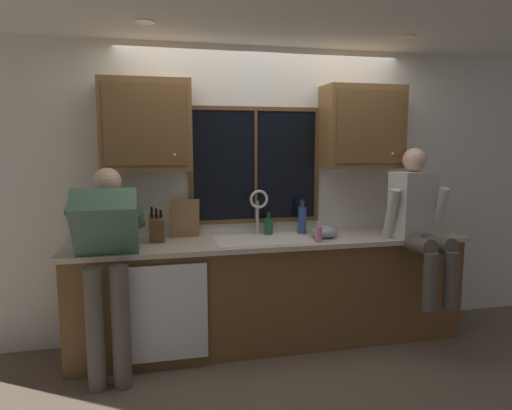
{
  "coord_description": "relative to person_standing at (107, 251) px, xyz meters",
  "views": [
    {
      "loc": [
        -0.99,
        -3.95,
        1.72
      ],
      "look_at": [
        -0.14,
        -0.3,
        1.21
      ],
      "focal_mm": 32.11,
      "sensor_mm": 36.0,
      "label": 1
    }
  ],
  "objects": [
    {
      "name": "ceiling_downlight_left",
      "position": [
        0.31,
        0.0,
        1.59
      ],
      "size": [
        0.14,
        0.14,
        0.01
      ],
      "primitive_type": "cylinder",
      "color": "#FFEAB2"
    },
    {
      "name": "window_frame_left",
      "position": [
        0.66,
        0.59,
        0.57
      ],
      "size": [
        0.03,
        0.02,
        0.95
      ],
      "primitive_type": "cube",
      "color": "brown"
    },
    {
      "name": "bottle_green_glass",
      "position": [
        1.63,
        0.47,
        0.09
      ],
      "size": [
        0.08,
        0.08,
        0.31
      ],
      "color": "#334C8C",
      "rests_on": "countertop"
    },
    {
      "name": "person_sitting_on_counter",
      "position": [
        2.51,
        0.03,
        0.15
      ],
      "size": [
        0.54,
        0.65,
        1.26
      ],
      "color": "#595147",
      "rests_on": "countertop"
    },
    {
      "name": "cutting_board",
      "position": [
        0.6,
        0.52,
        0.13
      ],
      "size": [
        0.24,
        0.09,
        0.34
      ],
      "primitive_type": "cube",
      "rotation": [
        0.21,
        0.0,
        0.0
      ],
      "color": "#997047",
      "rests_on": "countertop"
    },
    {
      "name": "knife_block",
      "position": [
        0.35,
        0.38,
        0.08
      ],
      "size": [
        0.12,
        0.18,
        0.32
      ],
      "color": "brown",
      "rests_on": "countertop"
    },
    {
      "name": "mixing_bowl",
      "position": [
        1.75,
        0.26,
        0.02
      ],
      "size": [
        0.22,
        0.22,
        0.11
      ],
      "primitive_type": "ellipsoid",
      "color": "#8C99A8",
      "rests_on": "countertop"
    },
    {
      "name": "window_frame_top",
      "position": [
        1.23,
        0.59,
        1.06
      ],
      "size": [
        1.17,
        0.02,
        0.04
      ],
      "primitive_type": "cube",
      "color": "brown"
    },
    {
      "name": "countertop",
      "position": [
        1.31,
        0.29,
        -0.05
      ],
      "size": [
        3.37,
        0.62,
        0.04
      ],
      "primitive_type": "cube",
      "color": "beige",
      "rests_on": "lower_cabinet_run"
    },
    {
      "name": "person_standing",
      "position": [
        0.0,
        0.0,
        0.0
      ],
      "size": [
        0.53,
        0.7,
        1.54
      ],
      "color": "#595147",
      "rests_on": "floor"
    },
    {
      "name": "dishwasher_front",
      "position": [
        0.41,
        -0.0,
        -0.5
      ],
      "size": [
        0.6,
        0.02,
        0.74
      ],
      "primitive_type": "cube",
      "color": "white"
    },
    {
      "name": "faucet",
      "position": [
        1.23,
        0.48,
        0.22
      ],
      "size": [
        0.18,
        0.09,
        0.4
      ],
      "color": "silver",
      "rests_on": "countertop"
    },
    {
      "name": "upper_cabinet_left",
      "position": [
        0.29,
        0.43,
        0.91
      ],
      "size": [
        0.7,
        0.36,
        0.72
      ],
      "color": "brown"
    },
    {
      "name": "upper_cabinet_right",
      "position": [
        2.16,
        0.43,
        0.91
      ],
      "size": [
        0.7,
        0.36,
        0.72
      ],
      "color": "brown"
    },
    {
      "name": "window_mullion_center",
      "position": [
        1.23,
        0.58,
        0.57
      ],
      "size": [
        0.02,
        0.02,
        0.95
      ],
      "primitive_type": "cube",
      "color": "brown"
    },
    {
      "name": "sink",
      "position": [
        1.23,
        0.3,
        -0.13
      ],
      "size": [
        0.8,
        0.46,
        0.21
      ],
      "color": "white",
      "rests_on": "lower_cabinet_run"
    },
    {
      "name": "soap_dispenser",
      "position": [
        1.64,
        0.09,
        0.03
      ],
      "size": [
        0.06,
        0.07,
        0.17
      ],
      "color": "pink",
      "rests_on": "countertop"
    },
    {
      "name": "bottle_tall_clear",
      "position": [
        1.32,
        0.49,
        0.05
      ],
      "size": [
        0.07,
        0.07,
        0.2
      ],
      "color": "#1E592D",
      "rests_on": "countertop"
    },
    {
      "name": "back_wall",
      "position": [
        1.31,
        0.66,
        0.32
      ],
      "size": [
        5.71,
        0.12,
        2.55
      ],
      "primitive_type": "cube",
      "color": "silver",
      "rests_on": "floor"
    },
    {
      "name": "window_glass",
      "position": [
        1.23,
        0.6,
        0.57
      ],
      "size": [
        1.1,
        0.02,
        0.95
      ],
      "primitive_type": "cube",
      "color": "black"
    },
    {
      "name": "lower_cabinet_run",
      "position": [
        1.31,
        0.31,
        -0.51
      ],
      "size": [
        3.31,
        0.58,
        0.88
      ],
      "primitive_type": "cube",
      "color": "brown",
      "rests_on": "floor"
    },
    {
      "name": "window_frame_bottom",
      "position": [
        1.23,
        0.59,
        0.08
      ],
      "size": [
        1.17,
        0.02,
        0.04
      ],
      "primitive_type": "cube",
      "color": "brown"
    },
    {
      "name": "ceiling_downlight_right",
      "position": [
        2.3,
        0.0,
        1.59
      ],
      "size": [
        0.14,
        0.14,
        0.01
      ],
      "primitive_type": "cylinder",
      "color": "#FFEAB2"
    },
    {
      "name": "window_frame_right",
      "position": [
        1.79,
        0.59,
        0.57
      ],
      "size": [
        0.04,
        0.02,
        0.95
      ],
      "primitive_type": "cube",
      "color": "brown"
    }
  ]
}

